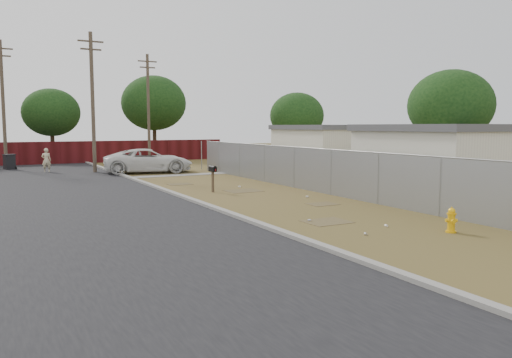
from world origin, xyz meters
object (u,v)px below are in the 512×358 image
mailbox (213,171)px  trash_bin (9,162)px  pickup_truck (148,161)px  fire_hydrant (451,220)px  pedestrian (46,160)px

mailbox → trash_bin: 19.39m
pickup_truck → trash_bin: 10.49m
fire_hydrant → trash_bin: (-10.20, 29.02, 0.21)m
pedestrian → fire_hydrant: bearing=115.9°
pickup_truck → pedestrian: 6.80m
pedestrian → mailbox: bearing=119.6°
mailbox → pickup_truck: 10.85m
mailbox → trash_bin: (-7.69, 17.79, -0.42)m
pedestrian → pickup_truck: bearing=156.6°
pickup_truck → trash_bin: size_ratio=5.23×
pickup_truck → pedestrian: pedestrian is taller
mailbox → pickup_truck: pickup_truck is taller
fire_hydrant → trash_bin: size_ratio=0.69×
pedestrian → trash_bin: 3.96m
pickup_truck → fire_hydrant: bearing=-163.8°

